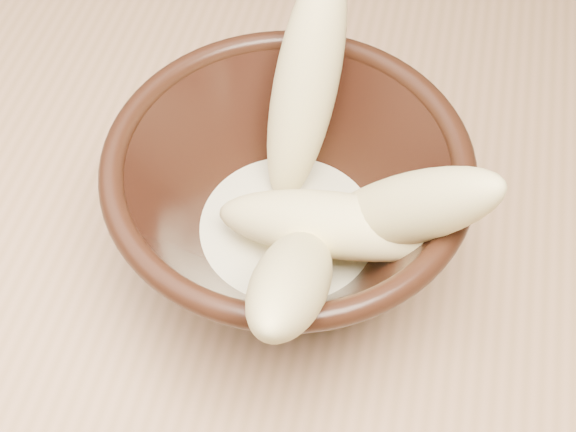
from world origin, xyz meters
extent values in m
cube|color=tan|center=(0.00, 0.00, 0.73)|extent=(1.20, 0.80, 0.04)
cylinder|color=tan|center=(-0.54, 0.34, 0.35)|extent=(0.05, 0.05, 0.71)
cylinder|color=black|center=(-0.13, -0.12, 0.76)|extent=(0.10, 0.10, 0.01)
cylinder|color=black|center=(-0.13, -0.12, 0.78)|extent=(0.10, 0.10, 0.01)
torus|color=black|center=(-0.13, -0.12, 0.87)|extent=(0.23, 0.23, 0.02)
cylinder|color=beige|center=(-0.13, -0.12, 0.79)|extent=(0.13, 0.13, 0.02)
ellipsoid|color=#F3E78F|center=(-0.13, -0.06, 0.87)|extent=(0.06, 0.13, 0.17)
ellipsoid|color=#F3E78F|center=(-0.06, -0.14, 0.86)|extent=(0.14, 0.10, 0.16)
ellipsoid|color=#F3E78F|center=(-0.10, -0.14, 0.84)|extent=(0.17, 0.06, 0.08)
ellipsoid|color=#F3E78F|center=(-0.11, -0.20, 0.87)|extent=(0.05, 0.17, 0.17)
camera|label=1|loc=(-0.06, -0.43, 1.25)|focal=50.00mm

